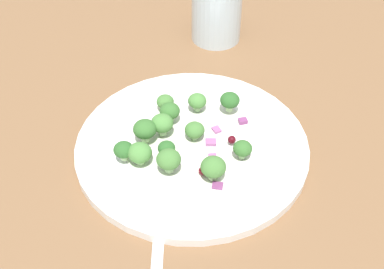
% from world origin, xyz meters
% --- Properties ---
extents(ground_plane, '(1.80, 1.80, 0.02)m').
position_xyz_m(ground_plane, '(0.00, 0.00, -0.01)').
color(ground_plane, brown).
extents(plate, '(0.29, 0.29, 0.02)m').
position_xyz_m(plate, '(0.02, 0.02, 0.01)').
color(plate, white).
rests_on(plate, ground_plane).
extents(dressing_pool, '(0.17, 0.17, 0.00)m').
position_xyz_m(dressing_pool, '(0.02, 0.02, 0.01)').
color(dressing_pool, white).
rests_on(dressing_pool, plate).
extents(broccoli_floret_0, '(0.02, 0.02, 0.02)m').
position_xyz_m(broccoli_floret_0, '(0.02, -0.07, 0.03)').
color(broccoli_floret_0, '#ADD18E').
rests_on(broccoli_floret_0, plate).
extents(broccoli_floret_1, '(0.03, 0.03, 0.03)m').
position_xyz_m(broccoli_floret_1, '(0.00, -0.04, 0.03)').
color(broccoli_floret_1, '#9EC684').
rests_on(broccoli_floret_1, plate).
extents(broccoli_floret_2, '(0.03, 0.03, 0.03)m').
position_xyz_m(broccoli_floret_2, '(-0.03, -0.00, 0.03)').
color(broccoli_floret_2, '#8EB77A').
rests_on(broccoli_floret_2, plate).
extents(broccoli_floret_3, '(0.03, 0.03, 0.03)m').
position_xyz_m(broccoli_floret_3, '(0.06, -0.02, 0.03)').
color(broccoli_floret_3, '#8EB77A').
rests_on(broccoli_floret_3, plate).
extents(broccoli_floret_4, '(0.03, 0.03, 0.03)m').
position_xyz_m(broccoli_floret_4, '(-0.01, -0.01, 0.03)').
color(broccoli_floret_4, '#8EB77A').
rests_on(broccoli_floret_4, plate).
extents(broccoli_floret_5, '(0.02, 0.02, 0.02)m').
position_xyz_m(broccoli_floret_5, '(0.03, -0.02, 0.03)').
color(broccoli_floret_5, '#ADD18E').
rests_on(broccoli_floret_5, plate).
extents(broccoli_floret_6, '(0.02, 0.02, 0.02)m').
position_xyz_m(broccoli_floret_6, '(-0.04, 0.04, 0.03)').
color(broccoli_floret_6, '#8EB77A').
rests_on(broccoli_floret_6, plate).
extents(broccoli_floret_7, '(0.03, 0.03, 0.03)m').
position_xyz_m(broccoli_floret_7, '(-0.02, 0.08, 0.03)').
color(broccoli_floret_7, '#ADD18E').
rests_on(broccoli_floret_7, plate).
extents(broccoli_floret_8, '(0.03, 0.03, 0.03)m').
position_xyz_m(broccoli_floret_8, '(0.03, -0.05, 0.03)').
color(broccoli_floret_8, '#9EC684').
rests_on(broccoli_floret_8, plate).
extents(broccoli_floret_9, '(0.02, 0.02, 0.02)m').
position_xyz_m(broccoli_floret_9, '(0.01, 0.02, 0.03)').
color(broccoli_floret_9, '#8EB77A').
rests_on(broccoli_floret_9, plate).
extents(broccoli_floret_10, '(0.02, 0.02, 0.02)m').
position_xyz_m(broccoli_floret_10, '(-0.05, 0.00, 0.03)').
color(broccoli_floret_10, '#ADD18E').
rests_on(broccoli_floret_10, plate).
extents(broccoli_floret_11, '(0.03, 0.03, 0.03)m').
position_xyz_m(broccoli_floret_11, '(0.08, 0.02, 0.03)').
color(broccoli_floret_11, '#9EC684').
rests_on(broccoli_floret_11, plate).
extents(broccoli_floret_12, '(0.02, 0.02, 0.02)m').
position_xyz_m(broccoli_floret_12, '(0.06, 0.07, 0.03)').
color(broccoli_floret_12, '#8EB77A').
rests_on(broccoli_floret_12, plate).
extents(cranberry_0, '(0.01, 0.01, 0.01)m').
position_xyz_m(cranberry_0, '(0.06, 0.03, 0.02)').
color(cranberry_0, maroon).
rests_on(cranberry_0, plate).
extents(cranberry_1, '(0.01, 0.01, 0.01)m').
position_xyz_m(cranberry_1, '(0.03, 0.06, 0.02)').
color(cranberry_1, '#4C0A14').
rests_on(cranberry_1, plate).
extents(cranberry_2, '(0.01, 0.01, 0.01)m').
position_xyz_m(cranberry_2, '(0.07, 0.01, 0.02)').
color(cranberry_2, maroon).
rests_on(cranberry_2, plate).
extents(onion_bit_0, '(0.01, 0.01, 0.01)m').
position_xyz_m(onion_bit_0, '(0.00, 0.09, 0.02)').
color(onion_bit_0, '#843D75').
rests_on(onion_bit_0, plate).
extents(onion_bit_1, '(0.01, 0.02, 0.00)m').
position_xyz_m(onion_bit_1, '(0.03, 0.04, 0.02)').
color(onion_bit_1, '#A35B93').
rests_on(onion_bit_1, plate).
extents(onion_bit_2, '(0.01, 0.02, 0.00)m').
position_xyz_m(onion_bit_2, '(0.09, 0.02, 0.02)').
color(onion_bit_2, '#843D75').
rests_on(onion_bit_2, plate).
extents(onion_bit_3, '(0.01, 0.01, 0.01)m').
position_xyz_m(onion_bit_3, '(0.01, 0.05, 0.01)').
color(onion_bit_3, '#A35B93').
rests_on(onion_bit_3, plate).
extents(onion_bit_4, '(0.01, 0.01, 0.00)m').
position_xyz_m(onion_bit_4, '(0.05, 0.03, 0.01)').
color(onion_bit_4, '#A35B93').
rests_on(onion_bit_4, plate).
extents(water_glass, '(0.08, 0.08, 0.09)m').
position_xyz_m(water_glass, '(-0.22, 0.12, 0.05)').
color(water_glass, silver).
rests_on(water_glass, ground_plane).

